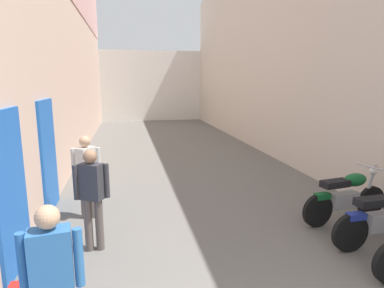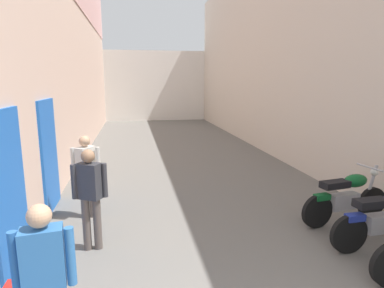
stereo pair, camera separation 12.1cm
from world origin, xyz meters
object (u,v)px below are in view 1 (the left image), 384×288
object	(u,v)px
motorcycle_fourth	(346,195)
pedestrian_further_down	(87,171)
pedestrian_mid_alley	(92,193)
pedestrian_by_doorway	(53,279)

from	to	relation	value
motorcycle_fourth	pedestrian_further_down	world-z (taller)	pedestrian_further_down
motorcycle_fourth	pedestrian_further_down	xyz separation A→B (m)	(-4.64, 1.10, 0.42)
pedestrian_mid_alley	pedestrian_further_down	size ratio (longest dim) A/B	1.00
pedestrian_by_doorway	pedestrian_further_down	size ratio (longest dim) A/B	1.00
pedestrian_by_doorway	pedestrian_mid_alley	xyz separation A→B (m)	(0.11, 2.18, 0.00)
motorcycle_fourth	pedestrian_further_down	distance (m)	4.78
pedestrian_further_down	motorcycle_fourth	bearing A→B (deg)	-13.37
pedestrian_by_doorway	pedestrian_further_down	world-z (taller)	same
motorcycle_fourth	pedestrian_mid_alley	distance (m)	4.44
pedestrian_mid_alley	pedestrian_further_down	distance (m)	1.29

